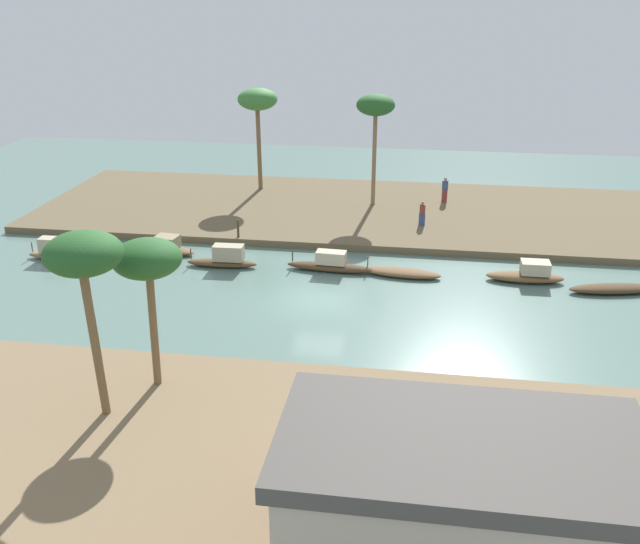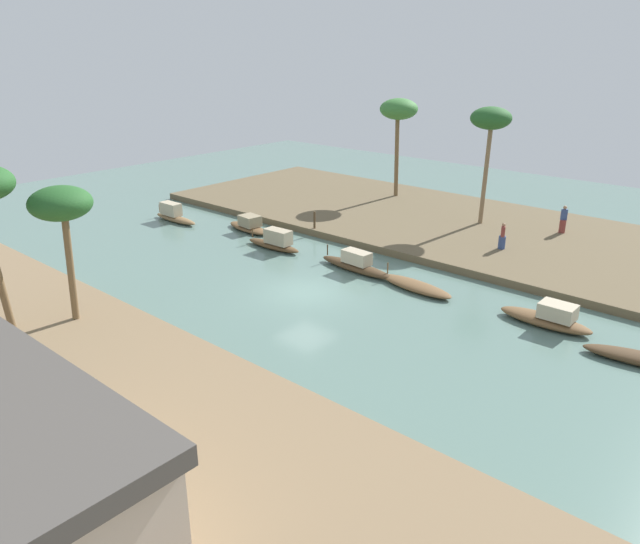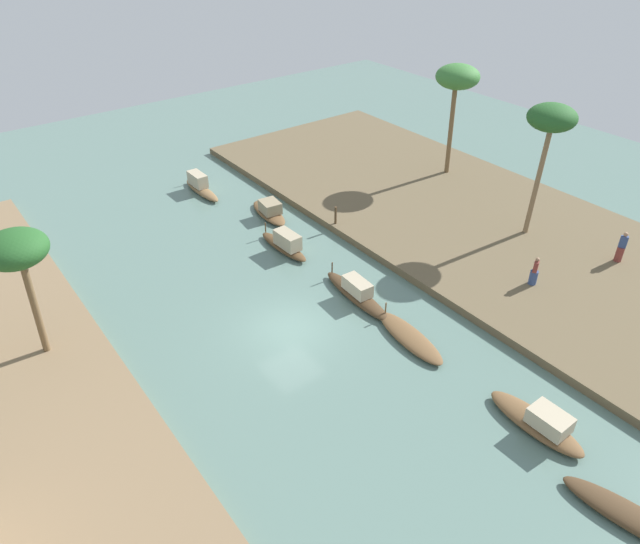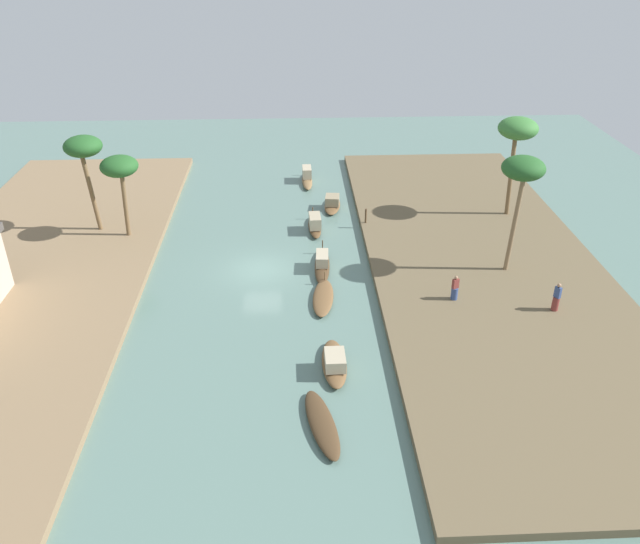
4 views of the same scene
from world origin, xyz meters
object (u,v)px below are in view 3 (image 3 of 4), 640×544
palm_tree_left_near (551,121)px  person_on_near_bank (534,274)px  person_by_mooring (621,250)px  palm_tree_right_tall (16,251)px  sampan_near_left_bank (539,422)px  mooring_post (336,215)px  sampan_upstream_small (410,337)px  sampan_downstream_large (634,519)px  sampan_open_hull (269,211)px  palm_tree_left_far (457,79)px  sampan_foreground (285,244)px  sampan_midstream (357,293)px  sampan_with_tall_canopy (200,186)px

palm_tree_left_near → person_on_near_bank: bearing=129.2°
person_by_mooring → palm_tree_right_tall: (11.04, 26.28, 4.26)m
sampan_near_left_bank → mooring_post: 16.91m
sampan_upstream_small → sampan_near_left_bank: sampan_near_left_bank is taller
sampan_downstream_large → palm_tree_right_tall: bearing=21.6°
sampan_open_hull → sampan_near_left_bank: bearing=-176.4°
palm_tree_left_near → palm_tree_left_far: size_ratio=1.02×
person_by_mooring → palm_tree_left_near: palm_tree_left_near is taller
sampan_open_hull → sampan_downstream_large: sampan_open_hull is taller
sampan_foreground → sampan_midstream: (-5.91, -0.26, -0.09)m
palm_tree_left_near → sampan_downstream_large: bearing=137.0°
sampan_downstream_large → sampan_near_left_bank: size_ratio=1.18×
sampan_downstream_large → person_by_mooring: (8.45, -13.67, 0.92)m
sampan_midstream → palm_tree_right_tall: bearing=73.4°
palm_tree_left_near → person_by_mooring: bearing=-165.9°
sampan_open_hull → sampan_downstream_large: (-24.56, 2.00, -0.17)m
sampan_with_tall_canopy → sampan_downstream_large: bearing=179.1°
sampan_upstream_small → palm_tree_right_tall: bearing=62.4°
sampan_with_tall_canopy → palm_tree_left_near: (-16.85, -12.26, 6.53)m
mooring_post → sampan_open_hull: bearing=30.0°
sampan_near_left_bank → palm_tree_left_far: bearing=-39.1°
mooring_post → palm_tree_left_near: 12.61m
sampan_midstream → person_by_mooring: (-6.19, -12.94, 0.74)m
sampan_open_hull → sampan_upstream_small: bearing=-178.9°
sampan_with_tall_canopy → sampan_foreground: (-9.64, -0.29, 0.02)m
sampan_foreground → palm_tree_right_tall: bearing=92.5°
sampan_upstream_small → mooring_post: bearing=-14.1°
mooring_post → palm_tree_left_near: (-7.42, -8.23, 6.02)m
sampan_upstream_small → mooring_post: 10.62m
sampan_foreground → mooring_post: (0.20, -3.74, 0.50)m
sampan_open_hull → palm_tree_left_far: (-2.67, -12.91, 6.46)m
sampan_foreground → palm_tree_right_tall: size_ratio=0.69×
sampan_midstream → person_on_near_bank: 8.90m
sampan_open_hull → palm_tree_left_near: palm_tree_left_near is taller
person_by_mooring → palm_tree_left_near: 7.73m
sampan_with_tall_canopy → sampan_upstream_small: bearing=-179.3°
palm_tree_right_tall → sampan_midstream: bearing=-110.0°
sampan_open_hull → sampan_midstream: sampan_midstream is taller
person_by_mooring → palm_tree_right_tall: bearing=35.7°
sampan_upstream_small → sampan_open_hull: (13.77, -1.41, 0.19)m
sampan_midstream → palm_tree_left_far: 17.19m
palm_tree_left_far → person_on_near_bank: bearing=150.8°
person_on_near_bank → palm_tree_left_near: bearing=12.9°
person_on_near_bank → palm_tree_left_near: size_ratio=0.21×
palm_tree_left_near → sampan_open_hull: bearing=42.9°
mooring_post → palm_tree_right_tall: (-1.27, 16.82, 4.41)m
person_by_mooring → sampan_with_tall_canopy: bearing=0.3°
sampan_near_left_bank → palm_tree_right_tall: palm_tree_right_tall is taller
sampan_open_hull → sampan_downstream_large: 24.64m
sampan_upstream_small → person_by_mooring: (-2.34, -13.07, 0.94)m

